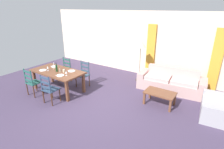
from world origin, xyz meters
TOP-DOWN VIEW (x-y plane):
  - ground_plane at (0.00, 0.00)m, footprint 9.60×9.60m
  - wall_far at (0.00, 3.30)m, footprint 9.60×0.16m
  - curtain_panel_left at (0.58, 3.16)m, footprint 0.35×0.08m
  - curtain_panel_right at (2.98, 3.16)m, footprint 0.35×0.08m
  - dining_table at (-1.56, 0.03)m, footprint 1.90×0.96m
  - dining_chair_near_left at (-1.99, -0.70)m, footprint 0.43×0.41m
  - dining_chair_near_right at (-1.07, -0.72)m, footprint 0.45×0.43m
  - dining_chair_far_left at (-2.00, 0.75)m, footprint 0.42×0.40m
  - dining_chair_far_right at (-1.08, 0.80)m, footprint 0.43×0.41m
  - dinner_plate_near_left at (-2.01, -0.22)m, footprint 0.24×0.24m
  - fork_near_left at (-2.16, -0.22)m, footprint 0.03×0.17m
  - dinner_plate_near_right at (-1.11, -0.22)m, footprint 0.24×0.24m
  - fork_near_right at (-1.26, -0.22)m, footprint 0.02×0.17m
  - dinner_plate_far_left at (-2.01, 0.28)m, footprint 0.24×0.24m
  - fork_far_left at (-2.16, 0.28)m, footprint 0.02×0.17m
  - dinner_plate_far_right at (-1.11, 0.28)m, footprint 0.24×0.24m
  - fork_far_right at (-1.26, 0.28)m, footprint 0.03×0.17m
  - wine_bottle at (-1.52, -0.02)m, footprint 0.07×0.07m
  - wine_glass_near_left at (-1.86, -0.12)m, footprint 0.06×0.06m
  - wine_glass_near_right at (-0.96, -0.11)m, footprint 0.06×0.06m
  - coffee_cup_primary at (-1.28, 0.07)m, footprint 0.07×0.07m
  - candle_tall at (-1.74, 0.05)m, footprint 0.05×0.05m
  - candle_short at (-1.36, -0.01)m, footprint 0.05×0.05m
  - couch at (1.78, 2.30)m, footprint 2.35×1.03m
  - coffee_table at (1.79, 1.08)m, footprint 0.90×0.56m
  - armchair_upholstered at (3.40, 1.34)m, footprint 0.91×1.23m
  - standing_lamp at (0.43, 2.48)m, footprint 0.40×0.40m

SIDE VIEW (x-z plane):
  - ground_plane at x=0.00m, z-range -0.02..0.00m
  - armchair_upholstered at x=3.40m, z-range -0.11..0.61m
  - couch at x=1.78m, z-range -0.11..0.69m
  - coffee_table at x=1.79m, z-range 0.15..0.57m
  - dining_chair_near_left at x=-1.99m, z-range 0.00..0.96m
  - dining_chair_near_right at x=-1.07m, z-range 0.00..0.96m
  - dining_chair_far_left at x=-2.00m, z-range 0.00..0.96m
  - dining_chair_far_right at x=-1.08m, z-range 0.00..0.96m
  - dining_table at x=-1.56m, z-range 0.29..1.04m
  - fork_near_left at x=-2.16m, z-range 0.75..0.76m
  - fork_near_right at x=-1.26m, z-range 0.75..0.76m
  - fork_far_left at x=-2.16m, z-range 0.75..0.76m
  - fork_far_right at x=-1.26m, z-range 0.75..0.76m
  - dinner_plate_near_left at x=-2.01m, z-range 0.75..0.77m
  - dinner_plate_near_right at x=-1.11m, z-range 0.75..0.77m
  - dinner_plate_far_left at x=-2.01m, z-range 0.75..0.77m
  - dinner_plate_far_right at x=-1.11m, z-range 0.75..0.77m
  - candle_short at x=-1.36m, z-range 0.72..0.86m
  - coffee_cup_primary at x=-1.28m, z-range 0.75..0.84m
  - candle_tall at x=-1.74m, z-range 0.69..0.97m
  - wine_glass_near_left at x=-1.86m, z-range 0.78..0.94m
  - wine_glass_near_right at x=-0.96m, z-range 0.78..0.94m
  - wine_bottle at x=-1.52m, z-range 0.71..1.03m
  - curtain_panel_left at x=0.58m, z-range 0.00..2.20m
  - curtain_panel_right at x=2.98m, z-range 0.00..2.20m
  - wall_far at x=0.00m, z-range 0.00..2.70m
  - standing_lamp at x=0.43m, z-range 0.59..2.23m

